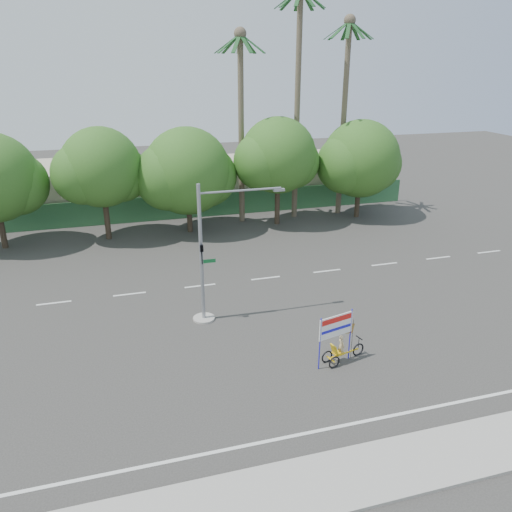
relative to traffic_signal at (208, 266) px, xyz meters
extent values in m
plane|color=#33302D|center=(2.20, -3.98, -2.92)|extent=(120.00, 120.00, 0.00)
cube|color=gray|center=(2.20, -11.48, -2.86)|extent=(50.00, 2.40, 0.12)
cube|color=#336B3D|center=(2.20, 17.52, -1.92)|extent=(38.00, 0.08, 2.00)
cube|color=#B9AE93|center=(-7.80, 22.02, -0.92)|extent=(12.00, 8.00, 4.00)
cube|color=#B9AE93|center=(10.20, 22.02, -1.12)|extent=(14.00, 8.00, 3.60)
cylinder|color=#473828|center=(-11.80, 14.02, -1.16)|extent=(0.40, 0.40, 3.52)
sphere|color=#2D5719|center=(-10.45, 14.32, 1.48)|extent=(4.32, 4.32, 4.32)
cylinder|color=#473828|center=(-4.80, 14.02, -1.05)|extent=(0.40, 0.40, 3.74)
sphere|color=#2D5719|center=(-4.80, 14.02, 2.35)|extent=(5.60, 5.60, 5.60)
sphere|color=#2D5719|center=(-3.54, 14.32, 1.76)|extent=(4.03, 4.03, 4.03)
sphere|color=#2D5719|center=(-6.06, 13.77, 2.01)|extent=(4.26, 4.26, 4.26)
cylinder|color=#473828|center=(1.20, 14.02, -1.27)|extent=(0.40, 0.40, 3.30)
sphere|color=#2D5719|center=(1.20, 14.02, 1.73)|extent=(6.40, 6.40, 6.40)
sphere|color=#2D5719|center=(2.64, 14.32, 1.21)|extent=(4.61, 4.61, 4.61)
sphere|color=#2D5719|center=(-0.24, 13.77, 1.43)|extent=(4.86, 4.86, 4.86)
cylinder|color=#473828|center=(8.20, 14.02, -0.98)|extent=(0.40, 0.40, 3.87)
sphere|color=#2D5719|center=(8.20, 14.02, 2.54)|extent=(5.80, 5.80, 5.80)
sphere|color=#2D5719|center=(9.50, 14.32, 1.92)|extent=(4.18, 4.18, 4.18)
sphere|color=#2D5719|center=(6.89, 13.77, 2.19)|extent=(4.41, 4.41, 4.41)
cylinder|color=#473828|center=(15.20, 14.02, -1.20)|extent=(0.40, 0.40, 3.43)
sphere|color=#2D5719|center=(15.20, 14.02, 1.92)|extent=(6.20, 6.20, 6.20)
sphere|color=#2D5719|center=(16.59, 14.32, 1.37)|extent=(4.46, 4.46, 4.46)
sphere|color=#2D5719|center=(13.80, 13.77, 1.61)|extent=(4.71, 4.71, 4.71)
cylinder|color=#70604C|center=(10.20, 15.52, 5.58)|extent=(0.44, 0.44, 17.00)
cube|color=#1C4C21|center=(10.92, 16.12, 13.42)|extent=(1.65, 1.44, 1.36)
cube|color=#1C4C21|center=(10.36, 16.44, 13.42)|extent=(0.61, 1.93, 1.36)
cube|color=#1C4C21|center=(9.73, 16.33, 13.42)|extent=(1.20, 1.80, 1.36)
cylinder|color=#70604C|center=(14.20, 15.52, 4.58)|extent=(0.44, 0.44, 15.00)
sphere|color=#70604C|center=(14.20, 15.52, 12.08)|extent=(0.90, 0.90, 0.90)
cube|color=#1C4C21|center=(15.14, 15.52, 11.42)|extent=(1.91, 0.28, 1.36)
cube|color=#1C4C21|center=(14.92, 16.12, 11.42)|extent=(1.65, 1.44, 1.36)
cube|color=#1C4C21|center=(14.36, 16.44, 11.42)|extent=(0.61, 1.93, 1.36)
cube|color=#1C4C21|center=(13.73, 16.33, 11.42)|extent=(1.20, 1.80, 1.36)
cube|color=#1C4C21|center=(13.31, 15.84, 11.42)|extent=(1.89, 0.92, 1.36)
cube|color=#1C4C21|center=(13.31, 15.19, 11.42)|extent=(1.89, 0.92, 1.36)
cube|color=#1C4C21|center=(13.73, 14.70, 11.42)|extent=(1.20, 1.80, 1.36)
cube|color=#1C4C21|center=(14.36, 14.59, 11.42)|extent=(0.61, 1.93, 1.36)
cube|color=#1C4C21|center=(14.92, 14.91, 11.42)|extent=(1.65, 1.44, 1.36)
cylinder|color=#70604C|center=(5.70, 15.52, 4.08)|extent=(0.44, 0.44, 14.00)
sphere|color=#70604C|center=(5.70, 15.52, 11.08)|extent=(0.90, 0.90, 0.90)
cube|color=#1C4C21|center=(6.64, 15.52, 10.42)|extent=(1.91, 0.28, 1.36)
cube|color=#1C4C21|center=(6.42, 16.12, 10.42)|extent=(1.65, 1.44, 1.36)
cube|color=#1C4C21|center=(5.86, 16.44, 10.42)|extent=(0.61, 1.93, 1.36)
cube|color=#1C4C21|center=(5.23, 16.33, 10.42)|extent=(1.20, 1.80, 1.36)
cube|color=#1C4C21|center=(4.81, 15.84, 10.42)|extent=(1.89, 0.92, 1.36)
cube|color=#1C4C21|center=(4.81, 15.19, 10.42)|extent=(1.89, 0.92, 1.36)
cube|color=#1C4C21|center=(5.23, 14.70, 10.42)|extent=(1.20, 1.80, 1.36)
cube|color=#1C4C21|center=(5.86, 14.59, 10.42)|extent=(0.61, 1.93, 1.36)
cube|color=#1C4C21|center=(6.42, 14.91, 10.42)|extent=(1.65, 1.44, 1.36)
cylinder|color=gray|center=(-0.30, 0.02, -2.87)|extent=(1.10, 1.10, 0.10)
cylinder|color=gray|center=(-0.30, 0.02, 0.58)|extent=(0.18, 0.18, 7.00)
cylinder|color=gray|center=(1.70, 0.02, 3.63)|extent=(4.00, 0.10, 0.10)
cube|color=gray|center=(3.60, 0.02, 3.53)|extent=(0.55, 0.20, 0.12)
imported|color=black|center=(-0.30, -0.20, 0.68)|extent=(0.16, 0.20, 1.00)
cube|color=#14662D|center=(0.05, 0.02, 0.23)|extent=(0.70, 0.04, 0.18)
torus|color=black|center=(5.72, -5.11, -2.65)|extent=(0.61, 0.22, 0.61)
torus|color=black|center=(4.16, -5.23, -2.67)|extent=(0.57, 0.20, 0.57)
torus|color=black|center=(4.29, -5.72, -2.67)|extent=(0.57, 0.20, 0.57)
cube|color=gold|center=(4.97, -5.29, -2.59)|extent=(1.50, 0.42, 0.05)
cube|color=gold|center=(4.22, -5.48, -2.65)|extent=(0.18, 0.54, 0.05)
cube|color=gold|center=(4.62, -5.38, -2.47)|extent=(0.53, 0.48, 0.05)
cube|color=gold|center=(4.38, -5.44, -2.21)|extent=(0.29, 0.42, 0.49)
cylinder|color=black|center=(5.72, -5.11, -2.29)|extent=(0.03, 0.03, 0.50)
cube|color=black|center=(5.72, -5.11, -2.04)|extent=(0.13, 0.40, 0.04)
imported|color=#CCB284|center=(4.75, -5.35, -2.12)|extent=(0.31, 0.40, 0.98)
cylinder|color=#1D1BD1|center=(3.61, -5.63, -1.70)|extent=(0.06, 0.06, 2.44)
cylinder|color=#1D1BD1|center=(5.19, -5.24, -1.70)|extent=(0.06, 0.06, 2.44)
cube|color=white|center=(4.40, -5.43, -1.07)|extent=(1.68, 0.46, 0.99)
cube|color=red|center=(4.41, -5.47, -0.75)|extent=(1.49, 0.38, 0.23)
cube|color=#1D1BD1|center=(4.41, -5.47, -1.20)|extent=(1.49, 0.38, 0.13)
cylinder|color=black|center=(5.32, -5.21, -1.97)|extent=(0.02, 0.02, 1.90)
cube|color=red|center=(5.01, -5.28, -1.38)|extent=(0.78, 0.21, 0.59)
camera|label=1|loc=(-3.90, -22.21, 9.40)|focal=35.00mm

